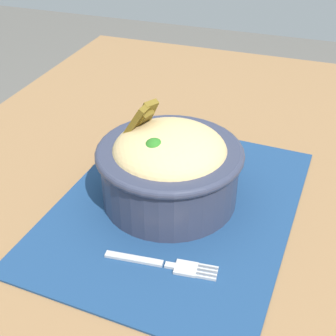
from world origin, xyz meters
The scene contains 4 objects.
table centered at (0.00, 0.00, 0.66)m, with size 1.18×0.82×0.73m.
placemat centered at (0.03, 0.01, 0.73)m, with size 0.41×0.31×0.00m, color navy.
bowl centered at (0.02, 0.00, 0.79)m, with size 0.20×0.20×0.14m.
fork centered at (0.14, 0.04, 0.73)m, with size 0.03×0.13×0.00m.
Camera 1 is at (0.50, 0.17, 1.14)m, focal length 49.82 mm.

